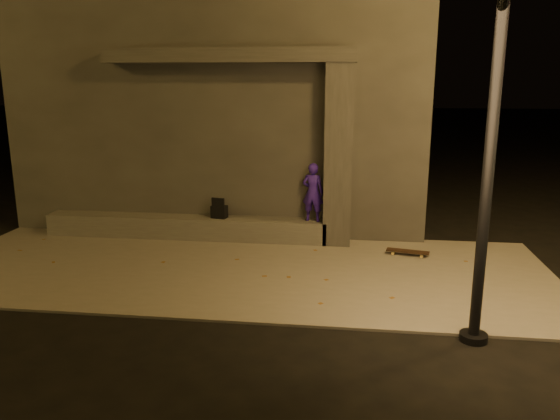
# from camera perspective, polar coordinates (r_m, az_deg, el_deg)

# --- Properties ---
(ground) EXTENTS (120.00, 120.00, 0.00)m
(ground) POSITION_cam_1_polar(r_m,az_deg,el_deg) (8.07, -7.29, -10.95)
(ground) COLOR black
(ground) RESTS_ON ground
(sidewalk) EXTENTS (11.00, 4.40, 0.04)m
(sidewalk) POSITION_cam_1_polar(r_m,az_deg,el_deg) (9.87, -4.37, -6.11)
(sidewalk) COLOR slate
(sidewalk) RESTS_ON ground
(building) EXTENTS (9.00, 5.10, 5.22)m
(building) POSITION_cam_1_polar(r_m,az_deg,el_deg) (13.92, -4.86, 10.50)
(building) COLOR #363431
(building) RESTS_ON ground
(ledge) EXTENTS (6.00, 0.55, 0.45)m
(ledge) POSITION_cam_1_polar(r_m,az_deg,el_deg) (11.78, -9.83, -1.75)
(ledge) COLOR #514E49
(ledge) RESTS_ON sidewalk
(column) EXTENTS (0.55, 0.55, 3.60)m
(column) POSITION_cam_1_polar(r_m,az_deg,el_deg) (10.95, 6.13, 5.63)
(column) COLOR #363431
(column) RESTS_ON sidewalk
(canopy) EXTENTS (5.00, 0.70, 0.28)m
(canopy) POSITION_cam_1_polar(r_m,az_deg,el_deg) (11.17, -5.40, 15.78)
(canopy) COLOR #363431
(canopy) RESTS_ON column
(skateboarder) EXTENTS (0.48, 0.37, 1.20)m
(skateboarder) POSITION_cam_1_polar(r_m,az_deg,el_deg) (11.10, 3.45, 1.87)
(skateboarder) COLOR #2E1694
(skateboarder) RESTS_ON ledge
(backpack) EXTENTS (0.35, 0.26, 0.45)m
(backpack) POSITION_cam_1_polar(r_m,az_deg,el_deg) (11.49, -6.36, -0.08)
(backpack) COLOR black
(backpack) RESTS_ON ledge
(skateboard) EXTENTS (0.83, 0.37, 0.09)m
(skateboard) POSITION_cam_1_polar(r_m,az_deg,el_deg) (10.75, 13.20, -4.25)
(skateboard) COLOR black
(skateboard) RESTS_ON sidewalk
(street_lamp_0) EXTENTS (0.36, 0.36, 6.66)m
(street_lamp_0) POSITION_cam_1_polar(r_m,az_deg,el_deg) (7.01, 22.05, 16.47)
(street_lamp_0) COLOR black
(street_lamp_0) RESTS_ON ground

